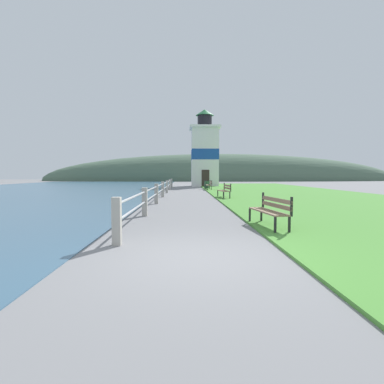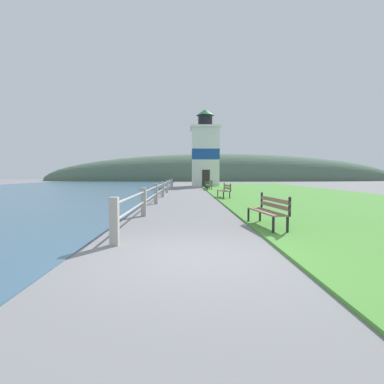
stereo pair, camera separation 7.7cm
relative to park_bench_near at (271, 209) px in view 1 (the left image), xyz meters
The scene contains 9 objects.
ground_plane 3.68m from the park_bench_near, 127.05° to the right, with size 160.00×160.00×0.00m, color slate.
grass_verge 14.29m from the park_bench_near, 67.27° to the left, with size 12.00×48.22×0.06m.
seawall_railing 11.88m from the park_bench_near, 108.67° to the left, with size 0.18×26.51×1.02m.
park_bench_near is the anchor object (origin of this frame).
park_bench_midway 10.21m from the park_bench_near, 89.39° to the left, with size 0.64×1.74×0.94m.
park_bench_far 19.89m from the park_bench_near, 90.17° to the left, with size 0.48×1.98×0.94m.
lighthouse 28.84m from the park_bench_near, 89.87° to the left, with size 3.66×3.66×9.35m.
trash_bin 21.94m from the park_bench_near, 90.43° to the left, with size 0.54×0.54×0.84m.
distant_hillside 59.53m from the park_bench_near, 84.40° to the left, with size 80.00×16.00×12.00m.
Camera 1 is at (-0.18, -5.26, 1.50)m, focal length 28.00 mm.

